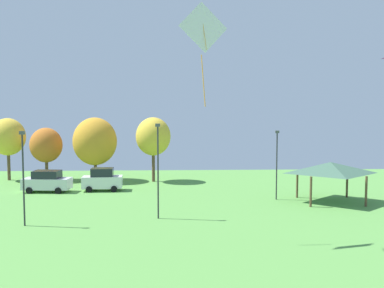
{
  "coord_description": "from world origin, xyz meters",
  "views": [
    {
      "loc": [
        -0.26,
        2.81,
        7.78
      ],
      "look_at": [
        0.24,
        15.13,
        6.9
      ],
      "focal_mm": 38.0,
      "sensor_mm": 36.0,
      "label": 1
    }
  ],
  "objects_px": {
    "light_post_1": "(23,173)",
    "treeline_tree_0": "(8,137)",
    "parked_car_leftmost": "(47,181)",
    "treeline_tree_3": "(153,137)",
    "park_pavilion": "(330,168)",
    "treeline_tree_1": "(46,145)",
    "parked_car_second_from_left": "(102,180)",
    "light_post_2": "(277,161)",
    "kite_flying_1": "(203,30)",
    "light_post_0": "(158,166)",
    "treeline_tree_2": "(95,141)"
  },
  "relations": [
    {
      "from": "kite_flying_1",
      "to": "light_post_1",
      "type": "bearing_deg",
      "value": 162.75
    },
    {
      "from": "light_post_1",
      "to": "treeline_tree_1",
      "type": "distance_m",
      "value": 20.56
    },
    {
      "from": "park_pavilion",
      "to": "light_post_0",
      "type": "height_order",
      "value": "light_post_0"
    },
    {
      "from": "parked_car_leftmost",
      "to": "treeline_tree_3",
      "type": "relative_size",
      "value": 0.64
    },
    {
      "from": "parked_car_second_from_left",
      "to": "parked_car_leftmost",
      "type": "bearing_deg",
      "value": -178.25
    },
    {
      "from": "light_post_1",
      "to": "light_post_2",
      "type": "height_order",
      "value": "light_post_1"
    },
    {
      "from": "parked_car_second_from_left",
      "to": "light_post_1",
      "type": "bearing_deg",
      "value": -106.63
    },
    {
      "from": "light_post_1",
      "to": "treeline_tree_1",
      "type": "height_order",
      "value": "light_post_1"
    },
    {
      "from": "kite_flying_1",
      "to": "treeline_tree_1",
      "type": "xyz_separation_m",
      "value": [
        -17.03,
        23.84,
        -8.67
      ]
    },
    {
      "from": "park_pavilion",
      "to": "parked_car_second_from_left",
      "type": "bearing_deg",
      "value": 163.77
    },
    {
      "from": "light_post_0",
      "to": "treeline_tree_2",
      "type": "xyz_separation_m",
      "value": [
        -8.16,
        17.81,
        0.71
      ]
    },
    {
      "from": "light_post_0",
      "to": "treeline_tree_3",
      "type": "relative_size",
      "value": 0.95
    },
    {
      "from": "kite_flying_1",
      "to": "treeline_tree_3",
      "type": "relative_size",
      "value": 0.84
    },
    {
      "from": "treeline_tree_2",
      "to": "treeline_tree_3",
      "type": "distance_m",
      "value": 6.92
    },
    {
      "from": "park_pavilion",
      "to": "treeline_tree_0",
      "type": "bearing_deg",
      "value": 158.08
    },
    {
      "from": "park_pavilion",
      "to": "light_post_2",
      "type": "height_order",
      "value": "light_post_2"
    },
    {
      "from": "light_post_1",
      "to": "light_post_2",
      "type": "relative_size",
      "value": 1.05
    },
    {
      "from": "parked_car_leftmost",
      "to": "parked_car_second_from_left",
      "type": "xyz_separation_m",
      "value": [
        5.48,
        0.49,
        0.06
      ]
    },
    {
      "from": "light_post_1",
      "to": "treeline_tree_0",
      "type": "relative_size",
      "value": 0.9
    },
    {
      "from": "parked_car_second_from_left",
      "to": "treeline_tree_0",
      "type": "bearing_deg",
      "value": 145.92
    },
    {
      "from": "treeline_tree_0",
      "to": "treeline_tree_1",
      "type": "bearing_deg",
      "value": -6.94
    },
    {
      "from": "kite_flying_1",
      "to": "treeline_tree_3",
      "type": "height_order",
      "value": "kite_flying_1"
    },
    {
      "from": "kite_flying_1",
      "to": "treeline_tree_2",
      "type": "xyz_separation_m",
      "value": [
        -11.17,
        23.28,
        -8.2
      ]
    },
    {
      "from": "parked_car_leftmost",
      "to": "treeline_tree_0",
      "type": "height_order",
      "value": "treeline_tree_0"
    },
    {
      "from": "treeline_tree_1",
      "to": "treeline_tree_0",
      "type": "bearing_deg",
      "value": 173.06
    },
    {
      "from": "parked_car_leftmost",
      "to": "park_pavilion",
      "type": "bearing_deg",
      "value": -7.57
    },
    {
      "from": "treeline_tree_0",
      "to": "treeline_tree_1",
      "type": "height_order",
      "value": "treeline_tree_0"
    },
    {
      "from": "kite_flying_1",
      "to": "light_post_0",
      "type": "xyz_separation_m",
      "value": [
        -3.01,
        5.47,
        -8.91
      ]
    },
    {
      "from": "treeline_tree_1",
      "to": "treeline_tree_2",
      "type": "height_order",
      "value": "treeline_tree_2"
    },
    {
      "from": "parked_car_leftmost",
      "to": "treeline_tree_1",
      "type": "height_order",
      "value": "treeline_tree_1"
    },
    {
      "from": "light_post_0",
      "to": "light_post_2",
      "type": "distance_m",
      "value": 12.42
    },
    {
      "from": "light_post_1",
      "to": "treeline_tree_0",
      "type": "height_order",
      "value": "treeline_tree_0"
    },
    {
      "from": "treeline_tree_0",
      "to": "light_post_2",
      "type": "bearing_deg",
      "value": -23.07
    },
    {
      "from": "kite_flying_1",
      "to": "treeline_tree_1",
      "type": "height_order",
      "value": "kite_flying_1"
    },
    {
      "from": "light_post_1",
      "to": "park_pavilion",
      "type": "bearing_deg",
      "value": 15.86
    },
    {
      "from": "kite_flying_1",
      "to": "treeline_tree_1",
      "type": "bearing_deg",
      "value": 125.54
    },
    {
      "from": "parked_car_second_from_left",
      "to": "park_pavilion",
      "type": "distance_m",
      "value": 22.37
    },
    {
      "from": "light_post_1",
      "to": "parked_car_leftmost",
      "type": "bearing_deg",
      "value": 100.59
    },
    {
      "from": "parked_car_leftmost",
      "to": "treeline_tree_3",
      "type": "height_order",
      "value": "treeline_tree_3"
    },
    {
      "from": "parked_car_second_from_left",
      "to": "light_post_0",
      "type": "relative_size",
      "value": 0.57
    },
    {
      "from": "treeline_tree_0",
      "to": "light_post_0",
      "type": "bearing_deg",
      "value": -45.4
    },
    {
      "from": "park_pavilion",
      "to": "light_post_2",
      "type": "distance_m",
      "value": 4.74
    },
    {
      "from": "parked_car_leftmost",
      "to": "treeline_tree_3",
      "type": "bearing_deg",
      "value": 35.09
    },
    {
      "from": "light_post_1",
      "to": "treeline_tree_0",
      "type": "distance_m",
      "value": 22.65
    },
    {
      "from": "parked_car_leftmost",
      "to": "park_pavilion",
      "type": "distance_m",
      "value": 27.55
    },
    {
      "from": "parked_car_second_from_left",
      "to": "treeline_tree_1",
      "type": "xyz_separation_m",
      "value": [
        -7.79,
        6.82,
        3.07
      ]
    },
    {
      "from": "park_pavilion",
      "to": "treeline_tree_1",
      "type": "relative_size",
      "value": 0.98
    },
    {
      "from": "park_pavilion",
      "to": "treeline_tree_3",
      "type": "bearing_deg",
      "value": 144.14
    },
    {
      "from": "parked_car_second_from_left",
      "to": "light_post_1",
      "type": "relative_size",
      "value": 0.62
    },
    {
      "from": "light_post_1",
      "to": "light_post_0",
      "type": "bearing_deg",
      "value": 9.99
    }
  ]
}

